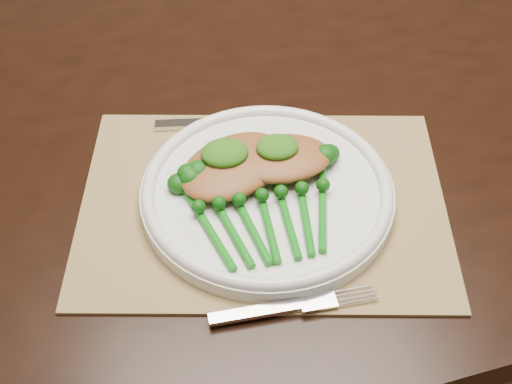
{
  "coord_description": "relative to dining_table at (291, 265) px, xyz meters",
  "views": [
    {
      "loc": [
        -0.05,
        -0.8,
        1.38
      ],
      "look_at": [
        0.03,
        -0.24,
        0.78
      ],
      "focal_mm": 50.0,
      "sensor_mm": 36.0,
      "label": 1
    }
  ],
  "objects": [
    {
      "name": "dinner_plate",
      "position": [
        -0.08,
        -0.18,
        0.39
      ],
      "size": [
        0.3,
        0.3,
        0.03
      ],
      "color": "silver",
      "rests_on": "placemat"
    },
    {
      "name": "dining_table",
      "position": [
        0.0,
        0.0,
        0.0
      ],
      "size": [
        1.71,
        1.12,
        0.75
      ],
      "rotation": [
        0.0,
        0.0,
        0.14
      ],
      "color": "black",
      "rests_on": "ground"
    },
    {
      "name": "knife",
      "position": [
        -0.12,
        -0.04,
        0.38
      ],
      "size": [
        0.22,
        0.04,
        0.01
      ],
      "rotation": [
        0.0,
        0.0,
        -0.08
      ],
      "color": "silver",
      "rests_on": "placemat"
    },
    {
      "name": "chicken_fillet_right",
      "position": [
        -0.05,
        -0.15,
        0.41
      ],
      "size": [
        0.12,
        0.09,
        0.02
      ],
      "primitive_type": "ellipsoid",
      "rotation": [
        0.0,
        0.0,
        0.04
      ],
      "color": "brown",
      "rests_on": "dinner_plate"
    },
    {
      "name": "chicken_fillet_left",
      "position": [
        -0.11,
        -0.15,
        0.41
      ],
      "size": [
        0.17,
        0.16,
        0.03
      ],
      "primitive_type": "ellipsoid",
      "rotation": [
        0.0,
        0.0,
        0.56
      ],
      "color": "brown",
      "rests_on": "dinner_plate"
    },
    {
      "name": "pesto_dollop_right",
      "position": [
        -0.06,
        -0.15,
        0.43
      ],
      "size": [
        0.05,
        0.04,
        0.02
      ],
      "primitive_type": "ellipsoid",
      "color": "#18490A",
      "rests_on": "chicken_fillet_right"
    },
    {
      "name": "pesto_dollop_left",
      "position": [
        -0.12,
        -0.15,
        0.43
      ],
      "size": [
        0.06,
        0.05,
        0.02
      ],
      "primitive_type": "ellipsoid",
      "color": "#18490A",
      "rests_on": "chicken_fillet_left"
    },
    {
      "name": "floor",
      "position": [
        -0.12,
        0.04,
        -0.38
      ],
      "size": [
        4.0,
        4.0,
        0.0
      ],
      "primitive_type": "plane",
      "color": "brown",
      "rests_on": "ground"
    },
    {
      "name": "placemat",
      "position": [
        -0.08,
        -0.19,
        0.37
      ],
      "size": [
        0.48,
        0.38,
        0.0
      ],
      "primitive_type": "cube",
      "rotation": [
        0.0,
        0.0,
        -0.15
      ],
      "color": "olive",
      "rests_on": "dining_table"
    },
    {
      "name": "fork",
      "position": [
        -0.06,
        -0.34,
        0.38
      ],
      "size": [
        0.18,
        0.03,
        0.01
      ],
      "rotation": [
        0.0,
        0.0,
        0.06
      ],
      "color": "silver",
      "rests_on": "placemat"
    },
    {
      "name": "broccolini_bundle",
      "position": [
        -0.08,
        -0.23,
        0.4
      ],
      "size": [
        0.18,
        0.19,
        0.04
      ],
      "rotation": [
        0.0,
        0.0,
        0.1
      ],
      "color": "#0E6B11",
      "rests_on": "dinner_plate"
    }
  ]
}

